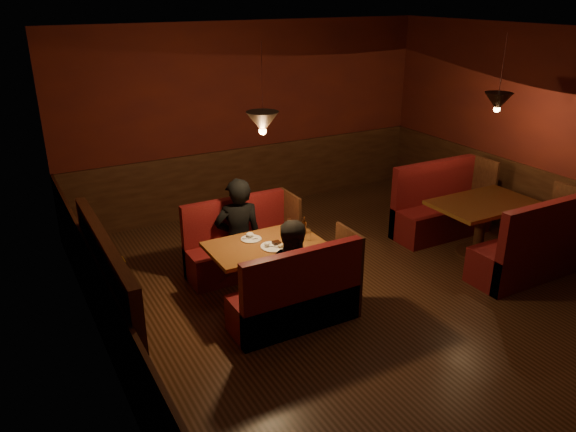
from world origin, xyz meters
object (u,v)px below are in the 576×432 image
main_bench_near (298,301)px  second_bench_near (531,254)px  second_table (482,216)px  diner_a (238,214)px  second_bench_far (439,211)px  diner_b (296,256)px  main_table (266,256)px  main_bench_far (241,249)px

main_bench_near → second_bench_near: size_ratio=0.95×
second_table → diner_a: (-3.03, 1.03, 0.25)m
main_bench_near → second_bench_far: bearing=20.8°
diner_b → diner_a: bearing=101.5°
main_bench_near → second_bench_near: 3.04m
main_table → diner_a: diner_a is taller
main_table → diner_a: size_ratio=0.79×
main_bench_far → second_bench_near: (3.01, -1.88, 0.03)m
main_bench_near → diner_a: diner_a is taller
second_table → second_bench_near: size_ratio=0.90×
second_bench_near → second_table: bearing=92.2°
main_bench_far → second_table: bearing=-20.1°
main_bench_near → second_table: size_ratio=1.04×
main_table → second_table: size_ratio=0.95×
second_table → second_bench_far: size_ratio=0.90×
main_table → main_bench_near: (0.01, -0.72, -0.22)m
main_bench_near → diner_a: size_ratio=0.87×
second_bench_far → second_table: bearing=-92.2°
second_bench_far → diner_b: diner_b is taller
main_bench_near → diner_b: bearing=67.5°
diner_a → diner_b: size_ratio=1.09×
main_table → diner_a: 0.72m
main_bench_near → main_table: bearing=91.2°
diner_a → second_bench_far: bearing=-171.4°
second_bench_near → main_bench_far: bearing=147.9°
second_table → diner_a: 3.21m
second_bench_near → diner_b: 3.03m
main_bench_far → main_bench_near: bearing=-90.0°
main_bench_near → second_bench_far: 3.22m
main_bench_near → diner_a: 1.47m
main_bench_near → second_bench_near: bearing=-8.5°
diner_a → main_bench_near: bearing=105.3°
main_bench_far → diner_a: (-0.06, -0.06, 0.50)m
main_bench_near → second_table: (2.98, 0.35, 0.25)m
main_bench_far → second_bench_far: size_ratio=0.95×
main_table → main_bench_far: size_ratio=0.91×
second_bench_far → diner_a: diner_a is taller
main_table → main_bench_near: bearing=-88.8°
main_table → second_bench_far: (3.02, 0.42, -0.19)m
main_bench_far → second_bench_near: bearing=-32.1°
second_bench_far → diner_a: 3.11m
main_bench_far → diner_b: diner_b is taller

